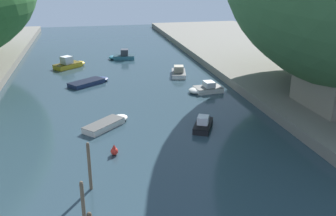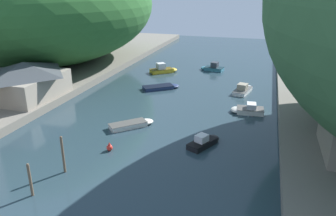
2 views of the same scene
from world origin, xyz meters
name	(u,v)px [view 2 (image 2 of 2)]	position (x,y,z in m)	size (l,w,h in m)	color
water_surface	(158,118)	(0.00, 30.00, 0.00)	(130.00, 130.00, 0.00)	#283D47
hillside_left	(55,6)	(-25.56, 48.88, 11.10)	(32.98, 46.17, 20.24)	#2D662D
boathouse_shed	(25,79)	(-17.61, 29.62, 3.35)	(8.04, 10.01, 4.57)	gray
boat_moored_right	(205,141)	(6.53, 24.72, 0.37)	(2.96, 4.21, 1.22)	black
boat_far_upstream	(243,89)	(8.74, 42.98, 0.40)	(2.80, 5.40, 1.35)	white
boat_white_cruiser	(133,124)	(-1.79, 26.84, 0.27)	(4.66, 4.57, 0.55)	silver
boat_red_skiff	(162,87)	(-3.00, 41.10, 0.25)	(5.55, 4.86, 0.51)	navy
boat_open_rowboat	(164,70)	(-5.70, 50.40, 0.51)	(4.98, 4.55, 1.71)	gold
boat_yellow_tender	(247,110)	(9.83, 34.64, 0.39)	(4.07, 2.30, 1.24)	silver
boat_cabin_cruiser	(212,68)	(2.20, 54.36, 0.46)	(4.34, 2.53, 1.56)	teal
mooring_post_middle	(30,180)	(-4.07, 13.01, 1.35)	(0.21, 0.21, 2.69)	brown
mooring_post_fourth	(63,154)	(-3.63, 16.52, 1.65)	(0.21, 0.21, 3.29)	brown
channel_buoy_near	(110,147)	(-1.76, 20.99, 0.34)	(0.58, 0.58, 0.87)	red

